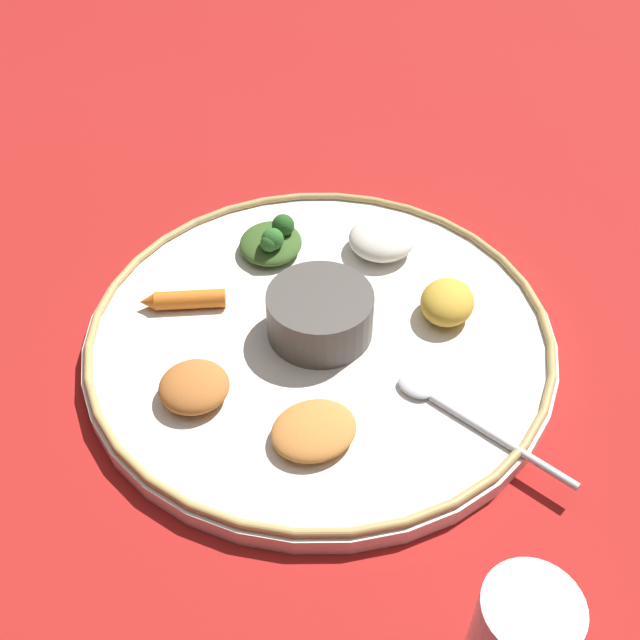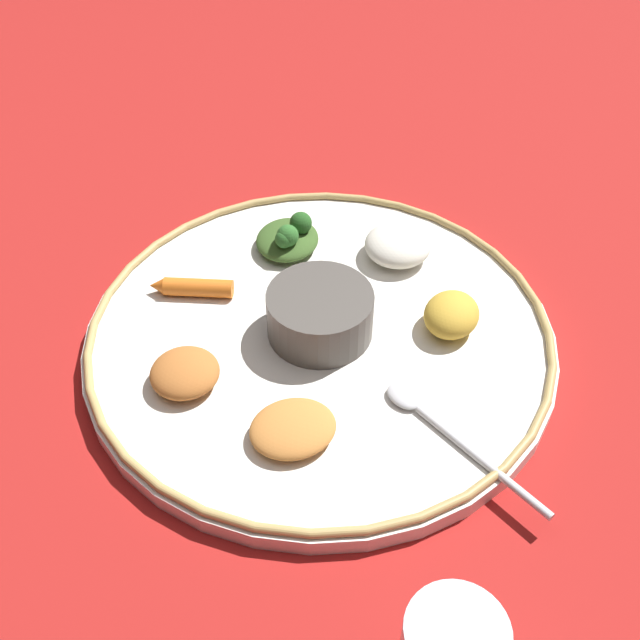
{
  "view_description": "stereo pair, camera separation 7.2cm",
  "coord_description": "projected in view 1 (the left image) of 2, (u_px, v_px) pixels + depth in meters",
  "views": [
    {
      "loc": [
        0.39,
        -0.33,
        0.54
      ],
      "look_at": [
        0.0,
        0.0,
        0.03
      ],
      "focal_mm": 42.99,
      "sensor_mm": 36.0,
      "label": 1
    },
    {
      "loc": [
        0.44,
        -0.27,
        0.54
      ],
      "look_at": [
        0.0,
        0.0,
        0.03
      ],
      "focal_mm": 42.99,
      "sensor_mm": 36.0,
      "label": 2
    }
  ],
  "objects": [
    {
      "name": "mound_rice_white",
      "position": [
        382.0,
        239.0,
        0.81
      ],
      "size": [
        0.09,
        0.09,
        0.03
      ],
      "primitive_type": "ellipsoid",
      "rotation": [
        0.0,
        0.0,
        5.07
      ],
      "color": "silver",
      "rests_on": "platter"
    },
    {
      "name": "mound_lentil_yellow",
      "position": [
        447.0,
        302.0,
        0.74
      ],
      "size": [
        0.08,
        0.08,
        0.03
      ],
      "primitive_type": "ellipsoid",
      "rotation": [
        0.0,
        0.0,
        2.14
      ],
      "color": "gold",
      "rests_on": "platter"
    },
    {
      "name": "spoon",
      "position": [
        456.0,
        412.0,
        0.66
      ],
      "size": [
        0.18,
        0.04,
        0.01
      ],
      "color": "silver",
      "rests_on": "platter"
    },
    {
      "name": "platter_rim",
      "position": [
        320.0,
        329.0,
        0.73
      ],
      "size": [
        0.44,
        0.44,
        0.01
      ],
      "primitive_type": "torus",
      "color": "tan",
      "rests_on": "platter"
    },
    {
      "name": "mound_chickpea",
      "position": [
        194.0,
        387.0,
        0.66
      ],
      "size": [
        0.06,
        0.06,
        0.02
      ],
      "primitive_type": "ellipsoid",
      "rotation": [
        0.0,
        0.0,
        3.14
      ],
      "color": "#B2662D",
      "rests_on": "platter"
    },
    {
      "name": "ground_plane",
      "position": [
        320.0,
        344.0,
        0.74
      ],
      "size": [
        2.4,
        2.4,
        0.0
      ],
      "primitive_type": "plane",
      "color": "maroon"
    },
    {
      "name": "carrot_near_spoon",
      "position": [
        184.0,
        300.0,
        0.75
      ],
      "size": [
        0.06,
        0.08,
        0.02
      ],
      "color": "orange",
      "rests_on": "platter"
    },
    {
      "name": "mound_squash",
      "position": [
        314.0,
        430.0,
        0.63
      ],
      "size": [
        0.08,
        0.08,
        0.02
      ],
      "primitive_type": "ellipsoid",
      "rotation": [
        0.0,
        0.0,
        4.51
      ],
      "color": "#C67A38",
      "rests_on": "platter"
    },
    {
      "name": "center_bowl",
      "position": [
        320.0,
        312.0,
        0.71
      ],
      "size": [
        0.1,
        0.1,
        0.05
      ],
      "color": "#4C4742",
      "rests_on": "platter"
    },
    {
      "name": "greens_pile",
      "position": [
        272.0,
        241.0,
        0.81
      ],
      "size": [
        0.1,
        0.1,
        0.04
      ],
      "color": "#385623",
      "rests_on": "platter"
    },
    {
      "name": "platter",
      "position": [
        320.0,
        338.0,
        0.74
      ],
      "size": [
        0.45,
        0.45,
        0.02
      ],
      "primitive_type": "cylinder",
      "color": "white",
      "rests_on": "ground_plane"
    }
  ]
}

